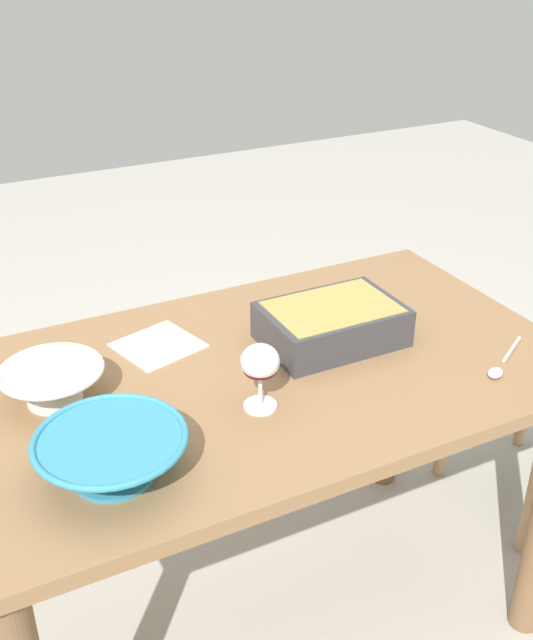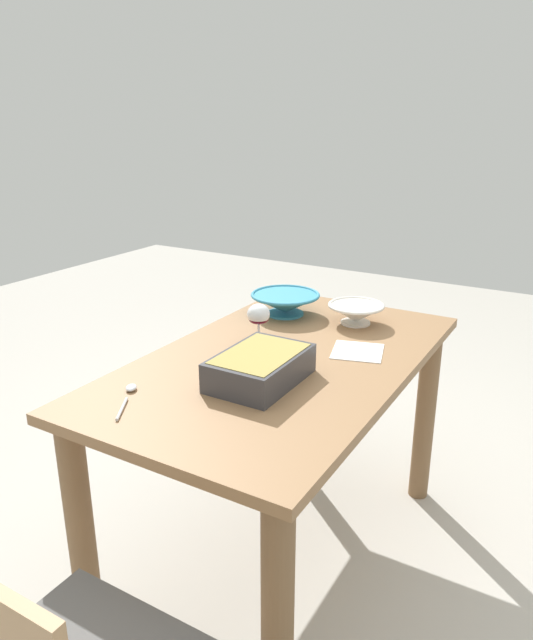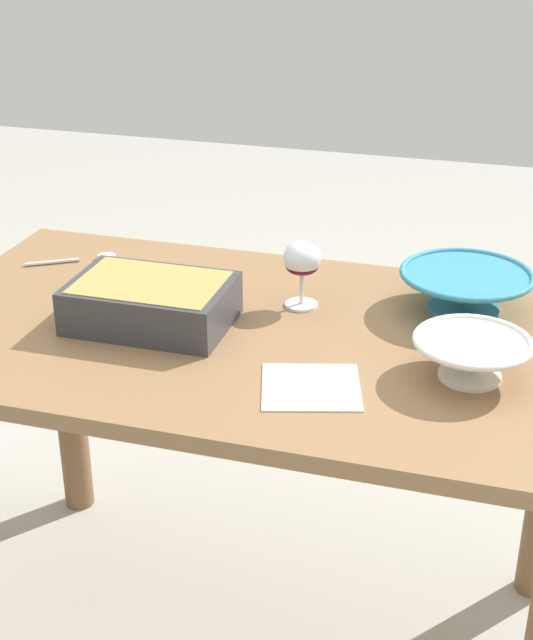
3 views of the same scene
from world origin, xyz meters
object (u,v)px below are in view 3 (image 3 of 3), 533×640
(wine_glass, at_px, (302,262))
(mixing_bowl, at_px, (465,289))
(napkin, at_px, (311,387))
(small_bowl, at_px, (472,355))
(casserole_dish, at_px, (151,301))
(serving_spoon, at_px, (90,258))
(dining_table, at_px, (253,396))

(wine_glass, distance_m, mixing_bowl, 0.33)
(mixing_bowl, bearing_deg, napkin, 60.68)
(small_bowl, bearing_deg, mixing_bowl, -82.27)
(wine_glass, bearing_deg, casserole_dish, 31.90)
(mixing_bowl, bearing_deg, small_bowl, 97.73)
(small_bowl, xyz_separation_m, serving_spoon, (0.88, -0.31, -0.04))
(wine_glass, xyz_separation_m, small_bowl, (-0.36, 0.20, -0.05))
(casserole_dish, xyz_separation_m, serving_spoon, (0.26, -0.26, -0.04))
(dining_table, relative_size, wine_glass, 9.58)
(casserole_dish, xyz_separation_m, napkin, (-0.36, 0.16, -0.05))
(dining_table, distance_m, wine_glass, 0.28)
(dining_table, bearing_deg, mixing_bowl, -152.20)
(wine_glass, xyz_separation_m, casserole_dish, (0.26, 0.16, -0.05))
(wine_glass, relative_size, serving_spoon, 0.76)
(dining_table, distance_m, napkin, 0.29)
(small_bowl, relative_size, napkin, 1.24)
(dining_table, relative_size, casserole_dish, 4.39)
(casserole_dish, bearing_deg, mixing_bowl, -158.00)
(casserole_dish, xyz_separation_m, small_bowl, (-0.61, 0.04, -0.01))
(wine_glass, height_order, casserole_dish, wine_glass)
(casserole_dish, relative_size, serving_spoon, 1.66)
(mixing_bowl, xyz_separation_m, napkin, (0.22, 0.39, -0.05))
(dining_table, height_order, wine_glass, wine_glass)
(small_bowl, distance_m, serving_spoon, 0.93)
(mixing_bowl, bearing_deg, casserole_dish, 22.00)
(dining_table, height_order, serving_spoon, serving_spoon)
(dining_table, distance_m, small_bowl, 0.47)
(dining_table, xyz_separation_m, mixing_bowl, (-0.38, -0.20, 0.20))
(wine_glass, height_order, napkin, wine_glass)
(serving_spoon, bearing_deg, mixing_bowl, 177.88)
(serving_spoon, relative_size, napkin, 1.10)
(wine_glass, xyz_separation_m, mixing_bowl, (-0.32, -0.07, -0.05))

